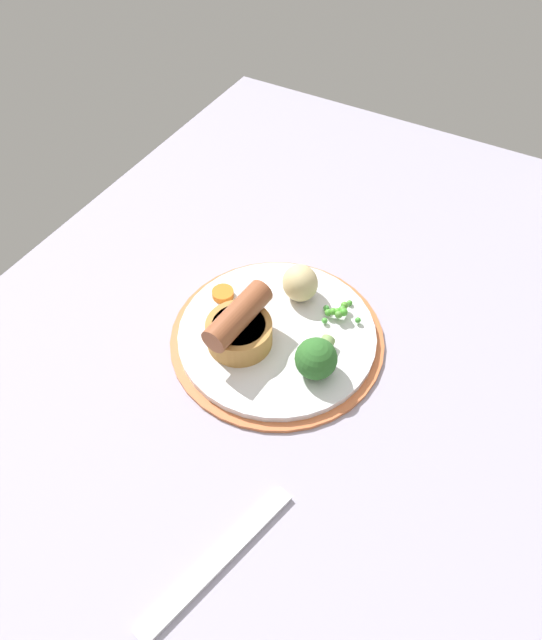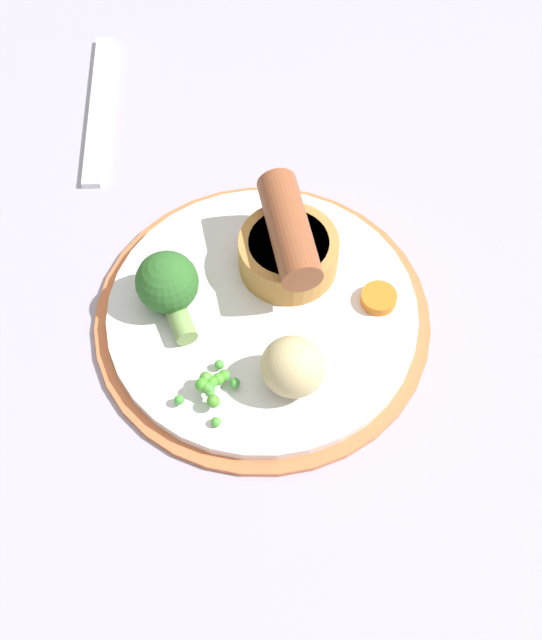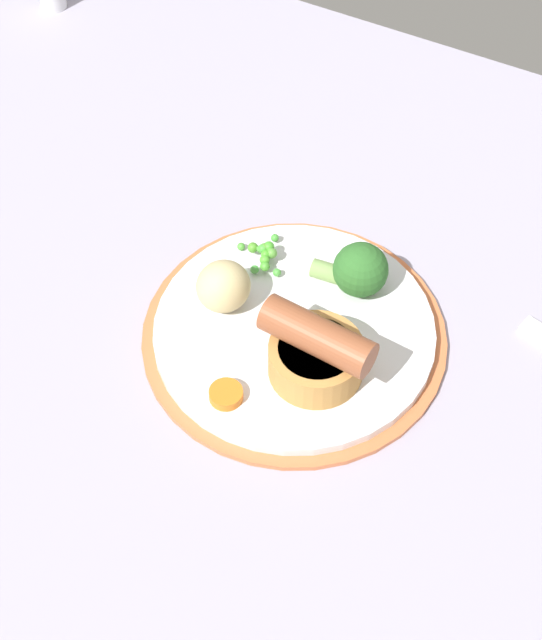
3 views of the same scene
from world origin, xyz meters
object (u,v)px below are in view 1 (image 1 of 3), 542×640
object	(u,v)px
broccoli_floret_near	(317,358)
pea_pile	(340,311)
fork	(219,561)
potato_chunk_0	(300,283)
carrot_slice_1	(223,294)
dinner_plate	(277,336)
sausage_pudding	(239,327)

from	to	relation	value
broccoli_floret_near	pea_pile	bearing A→B (deg)	-178.42
pea_pile	broccoli_floret_near	bearing A→B (deg)	-173.01
broccoli_floret_near	fork	size ratio (longest dim) A/B	0.37
potato_chunk_0	carrot_slice_1	xyz separation A→B (cm)	(-4.77, 8.33, -1.86)
broccoli_floret_near	carrot_slice_1	world-z (taller)	broccoli_floret_near
dinner_plate	sausage_pudding	world-z (taller)	sausage_pudding
potato_chunk_0	dinner_plate	bearing A→B (deg)	-176.70
dinner_plate	carrot_slice_1	world-z (taller)	carrot_slice_1
pea_pile	carrot_slice_1	bearing A→B (deg)	105.76
sausage_pudding	fork	size ratio (longest dim) A/B	0.53
broccoli_floret_near	sausage_pudding	bearing A→B (deg)	-91.28
fork	broccoli_floret_near	bearing A→B (deg)	18.60
pea_pile	potato_chunk_0	distance (cm)	5.99
dinner_plate	carrot_slice_1	size ratio (longest dim) A/B	9.41
pea_pile	potato_chunk_0	bearing A→B (deg)	82.36
sausage_pudding	carrot_slice_1	distance (cm)	7.91
sausage_pudding	potato_chunk_0	distance (cm)	10.30
sausage_pudding	broccoli_floret_near	distance (cm)	9.60
dinner_plate	sausage_pudding	xyz separation A→B (cm)	(-3.45, 3.10, 3.41)
broccoli_floret_near	fork	world-z (taller)	broccoli_floret_near
dinner_plate	carrot_slice_1	xyz separation A→B (cm)	(1.71, 8.71, 1.27)
carrot_slice_1	pea_pile	bearing A→B (deg)	-74.24
dinner_plate	potato_chunk_0	xyz separation A→B (cm)	(6.48, 0.37, 3.14)
sausage_pudding	pea_pile	world-z (taller)	sausage_pudding
broccoli_floret_near	carrot_slice_1	size ratio (longest dim) A/B	2.46
dinner_plate	fork	distance (cm)	26.63
potato_chunk_0	carrot_slice_1	distance (cm)	9.78
pea_pile	fork	size ratio (longest dim) A/B	0.28
broccoli_floret_near	potato_chunk_0	size ratio (longest dim) A/B	1.45
broccoli_floret_near	potato_chunk_0	bearing A→B (deg)	-148.88
carrot_slice_1	fork	xyz separation A→B (cm)	(-27.12, -16.68, -1.54)
dinner_plate	broccoli_floret_near	xyz separation A→B (cm)	(-2.76, -6.47, 3.10)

